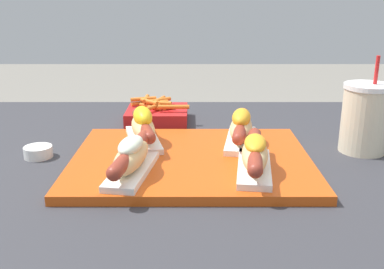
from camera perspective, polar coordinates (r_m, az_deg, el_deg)
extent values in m
cube|color=#CC4C14|center=(0.92, 0.00, -3.30)|extent=(0.48, 0.38, 0.02)
cube|color=white|center=(0.83, -7.54, -4.57)|extent=(0.09, 0.19, 0.01)
ellipsoid|color=#DBB77A|center=(0.82, -7.62, -2.77)|extent=(0.07, 0.16, 0.04)
cylinder|color=maroon|center=(0.82, -7.64, -2.30)|extent=(0.06, 0.20, 0.03)
sphere|color=maroon|center=(0.73, -9.79, -4.89)|extent=(0.03, 0.03, 0.03)
sphere|color=maroon|center=(0.91, -5.91, -0.21)|extent=(0.03, 0.03, 0.03)
ellipsoid|color=silver|center=(0.82, -7.68, -1.34)|extent=(0.05, 0.09, 0.03)
cube|color=white|center=(0.85, 8.00, -4.26)|extent=(0.08, 0.19, 0.01)
ellipsoid|color=#DBB77A|center=(0.84, 8.08, -2.48)|extent=(0.07, 0.16, 0.04)
cylinder|color=maroon|center=(0.83, 8.10, -2.02)|extent=(0.05, 0.20, 0.03)
sphere|color=maroon|center=(0.74, 8.14, -4.57)|extent=(0.03, 0.03, 0.03)
sphere|color=maroon|center=(0.93, 8.07, 0.03)|extent=(0.03, 0.03, 0.03)
ellipsoid|color=gold|center=(0.83, 8.14, -1.10)|extent=(0.05, 0.09, 0.03)
cube|color=white|center=(1.00, -6.08, -0.64)|extent=(0.10, 0.19, 0.01)
ellipsoid|color=#DBB77A|center=(0.99, -6.13, 0.90)|extent=(0.08, 0.17, 0.04)
cylinder|color=maroon|center=(0.99, -6.14, 1.29)|extent=(0.07, 0.20, 0.03)
sphere|color=maroon|center=(0.90, -5.32, -0.44)|extent=(0.03, 0.03, 0.03)
sphere|color=maroon|center=(1.08, -6.83, 2.72)|extent=(0.03, 0.03, 0.03)
ellipsoid|color=yellow|center=(0.98, -6.18, 2.31)|extent=(0.06, 0.09, 0.04)
cube|color=white|center=(1.00, 6.29, -0.73)|extent=(0.09, 0.19, 0.01)
ellipsoid|color=#DBB77A|center=(0.99, 6.35, 0.81)|extent=(0.07, 0.16, 0.04)
cylinder|color=maroon|center=(0.99, 6.36, 1.20)|extent=(0.06, 0.20, 0.03)
sphere|color=maroon|center=(0.89, 6.02, -0.57)|extent=(0.03, 0.03, 0.03)
sphere|color=maroon|center=(1.08, 6.64, 2.67)|extent=(0.03, 0.03, 0.03)
ellipsoid|color=gold|center=(0.98, 6.39, 2.15)|extent=(0.05, 0.09, 0.04)
cylinder|color=white|center=(1.01, -18.78, -2.03)|extent=(0.06, 0.06, 0.02)
cylinder|color=yellow|center=(1.01, -18.83, -1.61)|extent=(0.05, 0.05, 0.01)
cylinder|color=beige|center=(1.04, 21.17, 1.65)|extent=(0.10, 0.10, 0.14)
cylinder|color=white|center=(1.03, 21.64, 5.69)|extent=(0.10, 0.10, 0.01)
cylinder|color=red|center=(1.02, 22.51, 7.57)|extent=(0.01, 0.01, 0.06)
cube|color=red|center=(1.22, -4.34, 2.47)|extent=(0.16, 0.15, 0.03)
cylinder|color=orange|center=(1.24, -6.08, 4.51)|extent=(0.07, 0.03, 0.01)
cylinder|color=orange|center=(1.21, -5.34, 4.18)|extent=(0.05, 0.05, 0.01)
cylinder|color=orange|center=(1.25, -4.07, 4.39)|extent=(0.03, 0.07, 0.01)
cylinder|color=orange|center=(1.25, -6.24, 3.98)|extent=(0.06, 0.04, 0.01)
cylinder|color=orange|center=(1.25, -5.77, 4.54)|extent=(0.01, 0.07, 0.01)
cylinder|color=orange|center=(1.22, -3.32, 3.66)|extent=(0.01, 0.06, 0.01)
cylinder|color=orange|center=(1.24, -4.09, 4.37)|extent=(0.06, 0.05, 0.01)
cylinder|color=orange|center=(1.18, -4.93, 3.46)|extent=(0.05, 0.07, 0.01)
cylinder|color=orange|center=(1.24, -4.41, 4.09)|extent=(0.06, 0.03, 0.01)
cylinder|color=orange|center=(1.17, -2.23, 3.53)|extent=(0.08, 0.01, 0.01)
cylinder|color=orange|center=(1.21, -4.10, 4.00)|extent=(0.07, 0.02, 0.01)
cylinder|color=orange|center=(1.21, -5.28, 3.57)|extent=(0.07, 0.06, 0.01)
cylinder|color=orange|center=(1.21, -4.13, 4.02)|extent=(0.07, 0.03, 0.01)
cylinder|color=orange|center=(1.23, -3.10, 3.87)|extent=(0.05, 0.08, 0.01)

